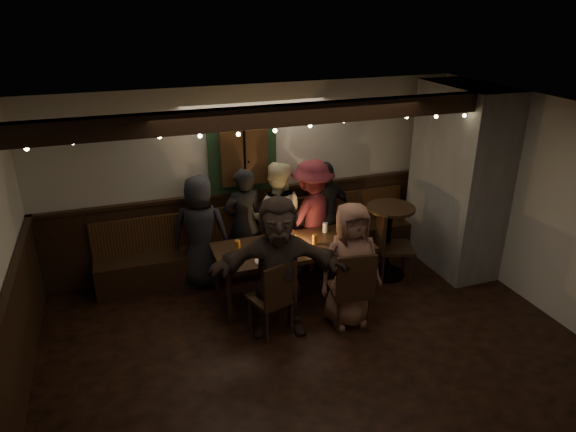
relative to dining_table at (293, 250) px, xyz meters
name	(u,v)px	position (x,y,z in m)	size (l,w,h in m)	color
room	(358,210)	(0.90, 0.02, 0.41)	(6.02, 5.01, 2.62)	black
dining_table	(293,250)	(0.00, 0.00, 0.00)	(2.02, 0.87, 0.87)	black
chair_near_left	(275,295)	(-0.49, -0.77, -0.12)	(0.55, 0.55, 0.96)	black
chair_near_right	(353,286)	(0.39, -0.95, -0.09)	(0.53, 0.53, 1.02)	black
chair_end	(388,241)	(1.37, -0.04, -0.07)	(0.59, 0.59, 1.04)	black
high_top	(389,232)	(1.43, 0.07, 0.00)	(0.65, 0.65, 1.04)	black
person_a	(201,232)	(-1.06, 0.68, 0.12)	(0.76, 0.49, 1.55)	#22232A
person_b	(244,224)	(-0.46, 0.73, 0.13)	(0.57, 0.38, 1.58)	black
person_c	(277,218)	(0.01, 0.72, 0.15)	(0.79, 0.61, 1.62)	beige
person_d	(312,216)	(0.51, 0.63, 0.15)	(1.05, 0.60, 1.62)	maroon
person_e	(325,214)	(0.73, 0.68, 0.12)	(0.92, 0.38, 1.56)	black
person_f	(278,267)	(-0.43, -0.70, 0.19)	(1.57, 0.50, 1.69)	#3C2E28
person_g	(350,265)	(0.42, -0.80, 0.11)	(0.75, 0.49, 1.54)	#936452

